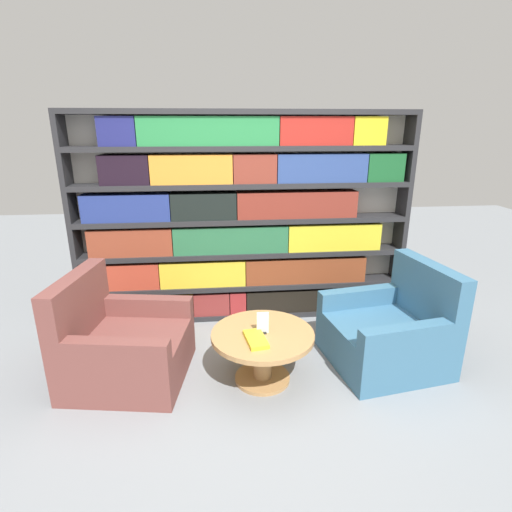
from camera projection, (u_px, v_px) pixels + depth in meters
ground_plane at (258, 393)px, 3.11m from camera, size 14.00×14.00×0.00m
bookshelf at (242, 220)px, 4.09m from camera, size 3.40×0.30×2.13m
armchair_left at (122, 346)px, 3.24m from camera, size 1.02×0.99×0.88m
armchair_right at (390, 332)px, 3.45m from camera, size 1.02×1.00×0.88m
coffee_table at (263, 346)px, 3.18m from camera, size 0.82×0.82×0.43m
table_sign at (263, 324)px, 3.12m from camera, size 0.09×0.06×0.18m
stray_book at (256, 339)px, 3.02m from camera, size 0.18×0.29×0.03m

